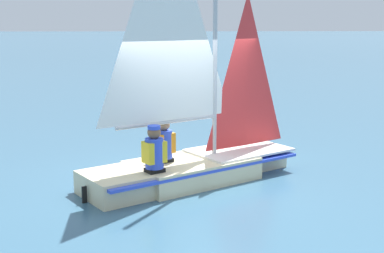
{
  "coord_description": "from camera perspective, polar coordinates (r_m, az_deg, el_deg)",
  "views": [
    {
      "loc": [
        -0.33,
        -9.24,
        2.84
      ],
      "look_at": [
        0.0,
        0.0,
        0.99
      ],
      "focal_mm": 50.0,
      "sensor_mm": 36.0,
      "label": 1
    }
  ],
  "objects": [
    {
      "name": "ground_plane",
      "position": [
        9.67,
        0.0,
        -5.76
      ],
      "size": [
        260.0,
        260.0,
        0.0
      ],
      "primitive_type": "plane",
      "color": "#38607A"
    },
    {
      "name": "sailboat_main",
      "position": [
        9.47,
        -0.09,
        -1.62
      ],
      "size": [
        4.0,
        3.27,
        4.89
      ],
      "rotation": [
        0.0,
        0.0,
        0.58
      ],
      "color": "beige",
      "rests_on": "ground_plane"
    },
    {
      "name": "sailor_helm",
      "position": [
        9.37,
        -3.03,
        -2.4
      ],
      "size": [
        0.43,
        0.42,
        1.16
      ],
      "rotation": [
        0.0,
        0.0,
        0.58
      ],
      "color": "black",
      "rests_on": "ground_plane"
    },
    {
      "name": "sailor_crew",
      "position": [
        8.74,
        -4.03,
        -3.34
      ],
      "size": [
        0.43,
        0.42,
        1.16
      ],
      "rotation": [
        0.0,
        0.0,
        0.58
      ],
      "color": "black",
      "rests_on": "ground_plane"
    }
  ]
}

